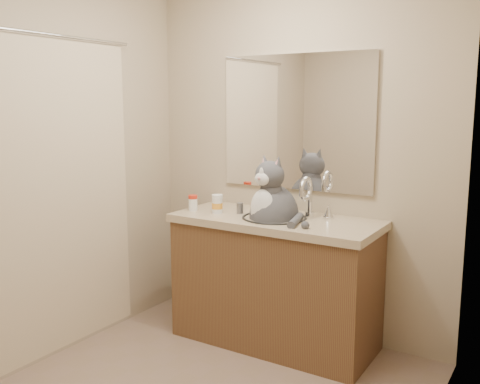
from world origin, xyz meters
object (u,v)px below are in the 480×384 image
cat (273,212)px  grey_canister (240,208)px  pill_bottle_orange (217,204)px  pill_bottle_redcap (193,203)px

cat → grey_canister: (-0.25, 0.01, -0.00)m
cat → pill_bottle_orange: cat is taller
pill_bottle_redcap → grey_canister: 0.34m
pill_bottle_redcap → grey_canister: pill_bottle_redcap is taller
pill_bottle_orange → grey_canister: bearing=25.1°
pill_bottle_redcap → grey_canister: size_ratio=1.47×
pill_bottle_orange → cat: bearing=8.2°
pill_bottle_redcap → pill_bottle_orange: size_ratio=0.86×
cat → pill_bottle_redcap: 0.59m
pill_bottle_orange → grey_canister: 0.15m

